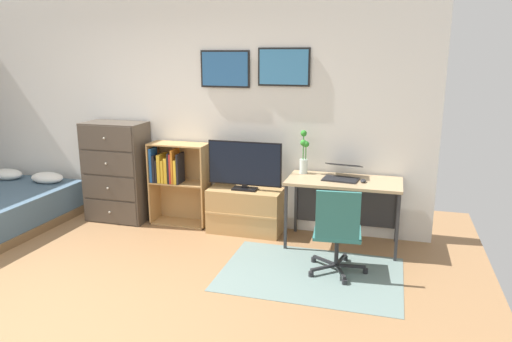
% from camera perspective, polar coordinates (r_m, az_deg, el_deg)
% --- Properties ---
extents(ground_plane, '(7.20, 7.20, 0.00)m').
position_cam_1_polar(ground_plane, '(4.41, -22.91, -15.12)').
color(ground_plane, '#936B44').
extents(wall_back_with_posters, '(6.12, 0.09, 2.70)m').
position_cam_1_polar(wall_back_with_posters, '(5.98, -9.43, 6.97)').
color(wall_back_with_posters, silver).
rests_on(wall_back_with_posters, ground_plane).
extents(area_rug, '(1.70, 1.20, 0.01)m').
position_cam_1_polar(area_rug, '(4.72, 6.52, -11.99)').
color(area_rug, slate).
rests_on(area_rug, ground_plane).
extents(dresser, '(0.75, 0.46, 1.23)m').
position_cam_1_polar(dresser, '(6.22, -16.14, -0.08)').
color(dresser, '#4C4238').
rests_on(dresser, ground_plane).
extents(bookshelf, '(0.71, 0.30, 1.00)m').
position_cam_1_polar(bookshelf, '(5.92, -9.58, -0.70)').
color(bookshelf, tan).
rests_on(bookshelf, ground_plane).
extents(tv_stand, '(0.85, 0.41, 0.52)m').
position_cam_1_polar(tv_stand, '(5.64, -1.26, -4.70)').
color(tv_stand, tan).
rests_on(tv_stand, ground_plane).
extents(television, '(0.87, 0.16, 0.56)m').
position_cam_1_polar(television, '(5.47, -1.36, 0.62)').
color(television, black).
rests_on(television, tv_stand).
extents(desk, '(1.20, 0.60, 0.74)m').
position_cam_1_polar(desk, '(5.31, 10.44, -2.24)').
color(desk, tan).
rests_on(desk, ground_plane).
extents(office_chair, '(0.57, 0.58, 0.86)m').
position_cam_1_polar(office_chair, '(4.55, 9.62, -6.90)').
color(office_chair, '#232326').
rests_on(office_chair, ground_plane).
extents(laptop, '(0.41, 0.44, 0.16)m').
position_cam_1_polar(laptop, '(5.25, 10.20, -0.18)').
color(laptop, black).
rests_on(laptop, desk).
extents(computer_mouse, '(0.06, 0.10, 0.03)m').
position_cam_1_polar(computer_mouse, '(5.14, 12.60, -1.14)').
color(computer_mouse, '#262628').
rests_on(computer_mouse, desk).
extents(bamboo_vase, '(0.10, 0.10, 0.49)m').
position_cam_1_polar(bamboo_vase, '(5.37, 5.70, 1.93)').
color(bamboo_vase, silver).
rests_on(bamboo_vase, desk).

